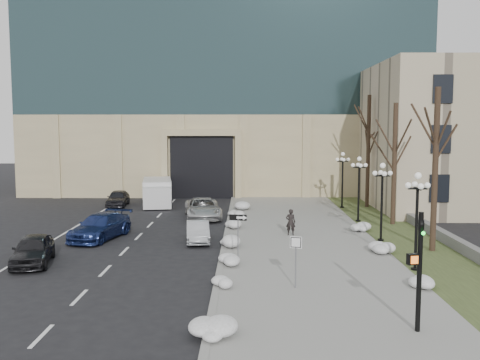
% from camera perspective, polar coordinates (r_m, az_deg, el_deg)
% --- Properties ---
extents(ground, '(160.00, 160.00, 0.00)m').
position_cam_1_polar(ground, '(20.17, -0.11, -14.27)').
color(ground, black).
rests_on(ground, ground).
extents(sidewalk, '(9.00, 40.00, 0.12)m').
position_cam_1_polar(sidewalk, '(33.80, 6.19, -5.96)').
color(sidewalk, gray).
rests_on(sidewalk, ground).
extents(curb, '(0.30, 40.00, 0.14)m').
position_cam_1_polar(curb, '(33.67, -1.49, -5.96)').
color(curb, gray).
rests_on(curb, ground).
extents(grass_strip, '(4.00, 40.00, 0.10)m').
position_cam_1_polar(grass_strip, '(35.03, 16.89, -5.78)').
color(grass_strip, '#384522').
rests_on(grass_strip, ground).
extents(stone_wall, '(0.50, 30.00, 0.70)m').
position_cam_1_polar(stone_wall, '(37.44, 19.00, -4.64)').
color(stone_wall, slate).
rests_on(stone_wall, ground).
extents(office_tower, '(40.00, 24.70, 36.00)m').
position_cam_1_polar(office_tower, '(63.63, -1.44, 16.25)').
color(office_tower, tan).
rests_on(office_tower, ground).
extents(car_a, '(2.61, 4.61, 1.48)m').
position_cam_1_polar(car_a, '(28.93, -21.23, -6.95)').
color(car_a, black).
rests_on(car_a, ground).
extents(car_b, '(1.74, 3.94, 1.26)m').
position_cam_1_polar(car_b, '(32.20, -4.52, -5.50)').
color(car_b, '#B7BABF').
rests_on(car_b, ground).
extents(car_c, '(3.37, 5.66, 1.54)m').
position_cam_1_polar(car_c, '(34.00, -14.69, -4.83)').
color(car_c, navy).
rests_on(car_c, ground).
extents(car_d, '(3.33, 5.81, 1.53)m').
position_cam_1_polar(car_d, '(40.22, -3.98, -3.04)').
color(car_d, silver).
rests_on(car_d, ground).
extents(car_e, '(1.88, 4.16, 1.39)m').
position_cam_1_polar(car_e, '(47.56, -12.89, -1.89)').
color(car_e, '#29292D').
rests_on(car_e, ground).
extents(pedestrian, '(0.65, 0.47, 1.66)m').
position_cam_1_polar(pedestrian, '(33.56, 5.42, -4.49)').
color(pedestrian, black).
rests_on(pedestrian, sidewalk).
extents(box_truck, '(3.45, 7.20, 2.19)m').
position_cam_1_polar(box_truck, '(47.62, -8.82, -1.35)').
color(box_truck, silver).
rests_on(box_truck, ground).
extents(one_way_sign, '(0.93, 0.35, 2.49)m').
position_cam_1_polar(one_way_sign, '(26.87, 0.10, -4.64)').
color(one_way_sign, slate).
rests_on(one_way_sign, ground).
extents(keep_sign, '(0.49, 0.17, 2.33)m').
position_cam_1_polar(keep_sign, '(22.66, 5.97, -7.53)').
color(keep_sign, slate).
rests_on(keep_sign, ground).
extents(traffic_signal, '(0.71, 0.94, 4.12)m').
position_cam_1_polar(traffic_signal, '(18.78, 18.48, -9.54)').
color(traffic_signal, black).
rests_on(traffic_signal, ground).
extents(snow_clump_a, '(1.10, 1.60, 0.36)m').
position_cam_1_polar(snow_clump_a, '(17.88, -3.16, -15.93)').
color(snow_clump_a, white).
rests_on(snow_clump_a, sidewalk).
extents(snow_clump_b, '(1.10, 1.60, 0.36)m').
position_cam_1_polar(snow_clump_b, '(22.95, -1.59, -10.98)').
color(snow_clump_b, white).
rests_on(snow_clump_b, sidewalk).
extents(snow_clump_c, '(1.10, 1.60, 0.36)m').
position_cam_1_polar(snow_clump_c, '(26.82, -1.39, -8.50)').
color(snow_clump_c, white).
rests_on(snow_clump_c, sidewalk).
extents(snow_clump_d, '(1.10, 1.60, 0.36)m').
position_cam_1_polar(snow_clump_d, '(30.75, -0.92, -6.65)').
color(snow_clump_d, white).
rests_on(snow_clump_d, sidewalk).
extents(snow_clump_e, '(1.10, 1.60, 0.36)m').
position_cam_1_polar(snow_clump_e, '(35.74, -0.70, -4.89)').
color(snow_clump_e, white).
rests_on(snow_clump_e, sidewalk).
extents(snow_clump_f, '(1.10, 1.60, 0.36)m').
position_cam_1_polar(snow_clump_f, '(40.54, -0.55, -3.62)').
color(snow_clump_f, white).
rests_on(snow_clump_f, sidewalk).
extents(snow_clump_g, '(1.10, 1.60, 0.36)m').
position_cam_1_polar(snow_clump_g, '(43.96, -0.21, -2.88)').
color(snow_clump_g, white).
rests_on(snow_clump_g, sidewalk).
extents(snow_clump_h, '(1.10, 1.60, 0.36)m').
position_cam_1_polar(snow_clump_h, '(24.39, 18.01, -10.25)').
color(snow_clump_h, white).
rests_on(snow_clump_h, sidewalk).
extents(snow_clump_i, '(1.10, 1.60, 0.36)m').
position_cam_1_polar(snow_clump_i, '(29.82, 14.77, -7.23)').
color(snow_clump_i, white).
rests_on(snow_clump_i, sidewalk).
extents(snow_clump_j, '(1.10, 1.60, 0.36)m').
position_cam_1_polar(snow_clump_j, '(35.88, 12.78, -4.99)').
color(snow_clump_j, white).
rests_on(snow_clump_j, sidewalk).
extents(lamppost_a, '(1.18, 1.18, 4.76)m').
position_cam_1_polar(lamppost_a, '(26.49, 18.36, -2.86)').
color(lamppost_a, black).
rests_on(lamppost_a, ground).
extents(lamppost_b, '(1.18, 1.18, 4.76)m').
position_cam_1_polar(lamppost_b, '(32.68, 14.91, -1.17)').
color(lamppost_b, black).
rests_on(lamppost_b, ground).
extents(lamppost_c, '(1.18, 1.18, 4.76)m').
position_cam_1_polar(lamppost_c, '(38.98, 12.57, -0.02)').
color(lamppost_c, black).
rests_on(lamppost_c, ground).
extents(lamppost_d, '(1.18, 1.18, 4.76)m').
position_cam_1_polar(lamppost_d, '(45.33, 10.89, 0.81)').
color(lamppost_d, black).
rests_on(lamppost_d, ground).
extents(tree_near, '(3.20, 3.20, 9.00)m').
position_cam_1_polar(tree_near, '(30.72, 20.18, 3.40)').
color(tree_near, black).
rests_on(tree_near, ground).
extents(tree_mid, '(3.20, 3.20, 8.50)m').
position_cam_1_polar(tree_mid, '(38.36, 16.18, 3.44)').
color(tree_mid, black).
rests_on(tree_mid, ground).
extents(tree_far, '(3.20, 3.20, 9.50)m').
position_cam_1_polar(tree_far, '(46.10, 13.55, 4.67)').
color(tree_far, black).
rests_on(tree_far, ground).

